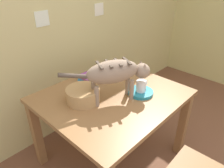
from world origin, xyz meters
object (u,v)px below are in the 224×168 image
(cat, at_px, (117,73))
(wicker_basket, at_px, (83,95))
(dining_table, at_px, (112,103))
(magazine, at_px, (115,69))
(coffee_mug, at_px, (141,86))
(saucer_bowl, at_px, (141,92))
(book_stack, at_px, (90,78))

(cat, relative_size, wicker_basket, 2.46)
(dining_table, relative_size, magazine, 4.22)
(dining_table, relative_size, coffee_mug, 8.91)
(dining_table, distance_m, coffee_mug, 0.29)
(wicker_basket, bearing_deg, dining_table, -23.59)
(saucer_bowl, xyz_separation_m, book_stack, (-0.14, 0.48, 0.02))
(magazine, bearing_deg, coffee_mug, -113.47)
(dining_table, distance_m, wicker_basket, 0.29)
(dining_table, relative_size, book_stack, 5.66)
(coffee_mug, bearing_deg, cat, 154.02)
(cat, height_order, coffee_mug, cat)
(dining_table, bearing_deg, book_stack, 84.47)
(cat, xyz_separation_m, saucer_bowl, (0.20, -0.10, -0.22))
(saucer_bowl, distance_m, magazine, 0.52)
(book_stack, bearing_deg, wicker_basket, -140.35)
(cat, distance_m, book_stack, 0.43)
(dining_table, bearing_deg, wicker_basket, 156.41)
(cat, xyz_separation_m, coffee_mug, (0.20, -0.10, -0.16))
(wicker_basket, bearing_deg, saucer_bowl, -33.55)
(cat, height_order, wicker_basket, cat)
(dining_table, xyz_separation_m, wicker_basket, (-0.23, 0.10, 0.15))
(cat, height_order, book_stack, cat)
(coffee_mug, xyz_separation_m, wicker_basket, (-0.40, 0.27, -0.02))
(coffee_mug, relative_size, book_stack, 0.64)
(magazine, height_order, book_stack, book_stack)
(cat, xyz_separation_m, book_stack, (0.05, 0.38, -0.20))
(dining_table, distance_m, saucer_bowl, 0.26)
(cat, distance_m, saucer_bowl, 0.31)
(wicker_basket, bearing_deg, book_stack, 39.65)
(wicker_basket, bearing_deg, cat, -39.42)
(dining_table, height_order, book_stack, book_stack)
(saucer_bowl, bearing_deg, book_stack, 106.74)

